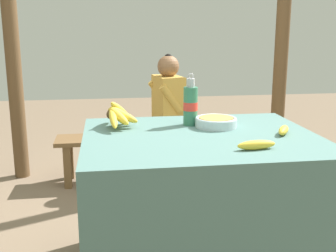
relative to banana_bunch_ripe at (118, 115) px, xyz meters
name	(u,v)px	position (x,y,z in m)	size (l,w,h in m)	color
market_counter	(199,207)	(0.41, -0.23, -0.46)	(1.17, 0.96, 0.78)	#4C706B
banana_bunch_ripe	(118,115)	(0.00, 0.00, 0.00)	(0.18, 0.30, 0.15)	#4C381E
serving_bowl	(216,121)	(0.53, -0.07, -0.04)	(0.23, 0.23, 0.05)	silver
water_bottle	(190,105)	(0.40, 0.00, 0.04)	(0.08, 0.08, 0.29)	#337556
loose_banana_front	(256,145)	(0.59, -0.52, -0.05)	(0.18, 0.06, 0.04)	gold
loose_banana_side	(284,130)	(0.82, -0.28, -0.05)	(0.12, 0.15, 0.04)	gold
wooden_bench	(157,142)	(0.37, 1.30, -0.52)	(1.73, 0.32, 0.40)	brown
seated_vendor	(163,110)	(0.42, 1.26, -0.23)	(0.44, 0.42, 1.10)	#232328
banana_bunch_green	(105,130)	(-0.08, 1.30, -0.40)	(0.16, 0.27, 0.12)	#4C381E
support_post_near	(10,24)	(-0.83, 1.54, 0.49)	(0.13, 0.13, 2.68)	brown
support_post_far	(283,24)	(1.57, 1.54, 0.49)	(0.13, 0.13, 2.68)	brown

